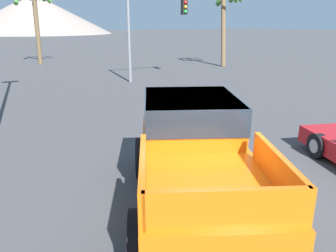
% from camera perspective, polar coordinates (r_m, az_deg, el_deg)
% --- Properties ---
extents(ground_plane, '(320.00, 320.00, 0.00)m').
position_cam_1_polar(ground_plane, '(6.72, 6.70, -12.61)').
color(ground_plane, '#424244').
extents(orange_pickup_truck, '(3.99, 5.37, 1.97)m').
position_cam_1_polar(orange_pickup_truck, '(6.17, 4.54, -3.83)').
color(orange_pickup_truck, orange).
rests_on(orange_pickup_truck, ground_plane).
extents(traffic_light_main, '(4.34, 0.38, 5.05)m').
position_cam_1_polar(traffic_light_main, '(20.27, -2.15, 18.11)').
color(traffic_light_main, slate).
rests_on(traffic_light_main, ground_plane).
extents(palm_tree_tall, '(3.03, 3.00, 6.38)m').
position_cam_1_polar(palm_tree_tall, '(30.23, -22.31, 19.06)').
color(palm_tree_tall, brown).
rests_on(palm_tree_tall, ground_plane).
extents(palm_tree_leaning, '(2.91, 2.85, 6.20)m').
position_cam_1_polar(palm_tree_leaning, '(27.23, 9.96, 20.02)').
color(palm_tree_leaning, brown).
rests_on(palm_tree_leaning, ground_plane).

